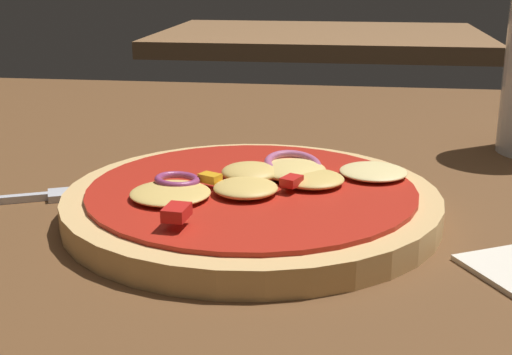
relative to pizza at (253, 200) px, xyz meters
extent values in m
cube|color=brown|center=(0.04, -0.03, -0.03)|extent=(1.28, 1.06, 0.04)
cylinder|color=tan|center=(0.00, 0.00, 0.00)|extent=(0.24, 0.24, 0.02)
cylinder|color=red|center=(0.00, 0.00, 0.01)|extent=(0.21, 0.21, 0.00)
ellipsoid|color=#E5BC60|center=(0.00, 0.01, 0.01)|extent=(0.04, 0.04, 0.01)
ellipsoid|color=#EFCC72|center=(0.02, 0.03, 0.01)|extent=(0.05, 0.05, 0.01)
ellipsoid|color=#E5BC60|center=(0.00, -0.02, 0.01)|extent=(0.04, 0.04, 0.01)
ellipsoid|color=#F4DB8E|center=(0.08, 0.03, 0.01)|extent=(0.05, 0.05, 0.01)
ellipsoid|color=#E5BC60|center=(0.04, 0.01, 0.01)|extent=(0.04, 0.04, 0.01)
ellipsoid|color=#E5BC60|center=(-0.05, -0.03, 0.01)|extent=(0.05, 0.05, 0.01)
torus|color=#B25984|center=(0.02, 0.03, 0.02)|extent=(0.05, 0.05, 0.01)
torus|color=#93386B|center=(-0.05, -0.01, 0.02)|extent=(0.04, 0.04, 0.01)
cube|color=red|center=(-0.03, -0.08, 0.02)|extent=(0.01, 0.02, 0.01)
cube|color=orange|center=(-0.03, -0.01, 0.02)|extent=(0.02, 0.01, 0.01)
cube|color=red|center=(0.03, -0.01, 0.02)|extent=(0.01, 0.02, 0.01)
cube|color=silver|center=(-0.14, 0.02, -0.01)|extent=(0.02, 0.02, 0.01)
cube|color=silver|center=(-0.11, 0.02, -0.01)|extent=(0.03, 0.01, 0.00)
cube|color=silver|center=(-0.12, 0.02, -0.01)|extent=(0.03, 0.01, 0.00)
cube|color=silver|center=(-0.12, 0.03, -0.01)|extent=(0.03, 0.01, 0.00)
cube|color=silver|center=(-0.12, 0.03, -0.01)|extent=(0.03, 0.01, 0.00)
cube|color=brown|center=(-0.02, 1.24, -0.03)|extent=(0.75, 0.55, 0.04)
camera|label=1|loc=(0.06, -0.43, 0.15)|focal=48.91mm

